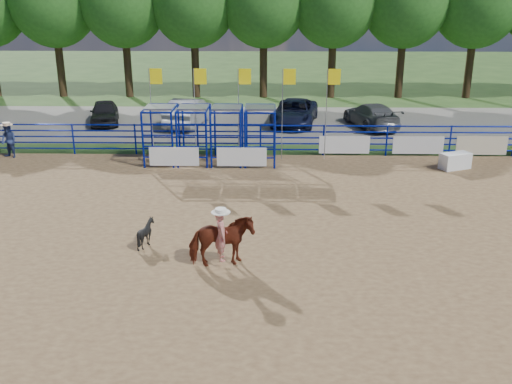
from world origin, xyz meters
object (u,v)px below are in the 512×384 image
announcer_table (455,161)px  car_d (371,115)px  spectator_cowboy (9,140)px  car_c (294,112)px  calf (146,233)px  car_b (188,112)px  horse_and_rider (221,237)px  car_a (105,112)px

announcer_table → car_d: size_ratio=0.28×
spectator_cowboy → car_d: spectator_cowboy is taller
announcer_table → car_d: bearing=105.8°
announcer_table → car_c: car_c is taller
calf → car_b: bearing=-26.0°
spectator_cowboy → car_d: size_ratio=0.35×
horse_and_rider → spectator_cowboy: (-10.85, 11.03, -0.04)m
horse_and_rider → car_c: 18.69m
calf → car_c: 17.98m
car_a → car_b: bearing=-18.0°
car_a → car_c: size_ratio=0.76×
car_a → car_b: size_ratio=0.81×
car_a → car_d: bearing=-15.6°
car_b → car_d: (10.61, -0.20, -0.11)m
spectator_cowboy → car_c: bearing=28.5°
horse_and_rider → calf: size_ratio=2.94×
horse_and_rider → car_d: horse_and_rider is taller
calf → spectator_cowboy: size_ratio=0.51×
calf → car_d: bearing=-59.4°
announcer_table → car_b: size_ratio=0.28×
horse_and_rider → car_a: size_ratio=0.63×
spectator_cowboy → car_b: bearing=43.2°
car_c → car_d: bearing=2.0°
spectator_cowboy → car_a: size_ratio=0.42×
announcer_table → car_a: (-17.98, 8.81, 0.30)m
announcer_table → car_a: 20.03m
horse_and_rider → spectator_cowboy: size_ratio=1.49×
announcer_table → car_b: bearing=146.9°
horse_and_rider → calf: horse_and_rider is taller
announcer_table → horse_and_rider: horse_and_rider is taller
car_b → spectator_cowboy: bearing=52.6°
car_c → car_a: bearing=-170.5°
car_b → calf: bearing=102.5°
spectator_cowboy → car_b: size_ratio=0.35×
horse_and_rider → car_d: 19.31m
calf → car_d: (9.70, 16.59, 0.26)m
horse_and_rider → announcer_table: bearing=45.2°
horse_and_rider → calf: (-2.43, 1.29, -0.46)m
spectator_cowboy → car_c: 15.61m
calf → car_b: car_b is taller
spectator_cowboy → car_a: bearing=71.7°
announcer_table → spectator_cowboy: 20.50m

